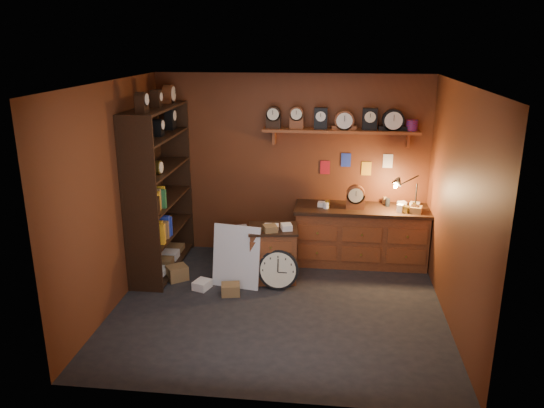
{
  "coord_description": "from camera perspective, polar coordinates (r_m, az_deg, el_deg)",
  "views": [
    {
      "loc": [
        0.6,
        -5.84,
        3.16
      ],
      "look_at": [
        -0.12,
        0.35,
        1.21
      ],
      "focal_mm": 35.0,
      "sensor_mm": 36.0,
      "label": 1
    }
  ],
  "objects": [
    {
      "name": "mini_fridge",
      "position": [
        7.93,
        -3.96,
        -4.38
      ],
      "size": [
        0.58,
        0.6,
        0.46
      ],
      "rotation": [
        0.0,
        0.0,
        0.41
      ],
      "color": "silver",
      "rests_on": "ground"
    },
    {
      "name": "floor_box_b",
      "position": [
        7.14,
        -7.53,
        -8.6
      ],
      "size": [
        0.25,
        0.27,
        0.11
      ],
      "primitive_type": "cube",
      "rotation": [
        0.0,
        0.0,
        -0.33
      ],
      "color": "white",
      "rests_on": "ground"
    },
    {
      "name": "white_panel",
      "position": [
        7.2,
        -3.8,
        -8.71
      ],
      "size": [
        0.66,
        0.28,
        0.85
      ],
      "primitive_type": "cube",
      "rotation": [
        -0.17,
        0.0,
        -0.17
      ],
      "color": "silver",
      "rests_on": "ground"
    },
    {
      "name": "room_shell",
      "position": [
        6.15,
        1.27,
        3.81
      ],
      "size": [
        4.02,
        3.62,
        2.71
      ],
      "color": "#612E17",
      "rests_on": "ground"
    },
    {
      "name": "big_round_clock",
      "position": [
        7.01,
        0.67,
        -7.08
      ],
      "size": [
        0.53,
        0.17,
        0.53
      ],
      "color": "black",
      "rests_on": "ground"
    },
    {
      "name": "workbench",
      "position": [
        7.81,
        9.55,
        -3.02
      ],
      "size": [
        1.92,
        0.66,
        1.36
      ],
      "color": "brown",
      "rests_on": "ground"
    },
    {
      "name": "floor",
      "position": [
        6.67,
        0.7,
        -10.92
      ],
      "size": [
        4.0,
        4.0,
        0.0
      ],
      "primitive_type": "plane",
      "color": "black",
      "rests_on": "ground"
    },
    {
      "name": "floor_box_c",
      "position": [
        7.42,
        -10.17,
        -7.3
      ],
      "size": [
        0.34,
        0.33,
        0.2
      ],
      "primitive_type": "cube",
      "rotation": [
        0.0,
        0.0,
        0.64
      ],
      "color": "olive",
      "rests_on": "ground"
    },
    {
      "name": "shelving_unit",
      "position": [
        7.48,
        -12.27,
        2.18
      ],
      "size": [
        0.47,
        1.6,
        2.58
      ],
      "color": "black",
      "rests_on": "ground"
    },
    {
      "name": "low_cabinet",
      "position": [
        7.22,
        0.11,
        -5.09
      ],
      "size": [
        0.72,
        0.63,
        0.83
      ],
      "rotation": [
        0.0,
        0.0,
        0.14
      ],
      "color": "brown",
      "rests_on": "ground"
    },
    {
      "name": "floor_box_a",
      "position": [
        6.94,
        -4.47,
        -9.14
      ],
      "size": [
        0.27,
        0.24,
        0.15
      ],
      "primitive_type": "cube",
      "rotation": [
        0.0,
        0.0,
        0.2
      ],
      "color": "olive",
      "rests_on": "ground"
    }
  ]
}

